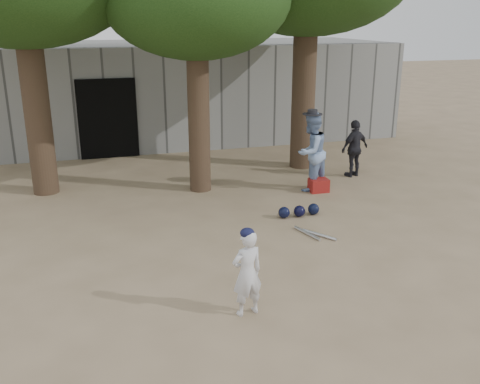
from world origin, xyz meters
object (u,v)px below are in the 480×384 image
object	(u,v)px
spectator_dark	(355,148)
red_bag	(319,185)
boy_player	(247,273)
spectator_blue	(311,152)

from	to	relation	value
spectator_dark	red_bag	size ratio (longest dim) A/B	3.36
boy_player	red_bag	size ratio (longest dim) A/B	2.86
boy_player	spectator_dark	bearing A→B (deg)	-141.08
boy_player	spectator_blue	xyz separation A→B (m)	(2.98, 4.75, 0.29)
spectator_blue	red_bag	distance (m)	0.78
spectator_blue	spectator_dark	bearing A→B (deg)	171.98
boy_player	red_bag	bearing A→B (deg)	-136.17
boy_player	red_bag	world-z (taller)	boy_player
spectator_blue	spectator_dark	xyz separation A→B (m)	(1.49, 0.70, -0.18)
red_bag	spectator_blue	bearing A→B (deg)	123.96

